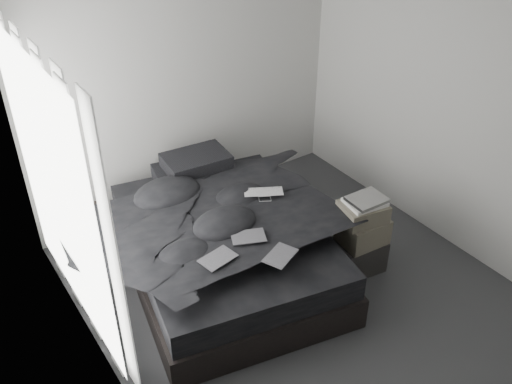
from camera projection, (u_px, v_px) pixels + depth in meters
floor at (304, 298)px, 5.32m from camera, size 3.60×4.20×0.01m
ceiling at (322, 20)px, 3.89m from camera, size 3.60×4.20×0.01m
wall_back at (187, 93)px, 6.05m from camera, size 3.60×0.01×2.60m
wall_left at (99, 262)px, 3.76m from camera, size 0.01×4.20×2.60m
wall_right at (458, 124)px, 5.45m from camera, size 0.01×4.20×2.60m
window_left at (57, 193)px, 4.36m from camera, size 0.02×2.00×2.30m
curtain_left at (65, 198)px, 4.42m from camera, size 0.06×2.12×2.48m
bed at (226, 260)px, 5.53m from camera, size 2.17×2.61×0.31m
mattress at (225, 237)px, 5.38m from camera, size 2.09×2.53×0.25m
duvet at (226, 218)px, 5.19m from camera, size 2.06×2.27×0.27m
pillow_lower at (189, 174)px, 5.94m from camera, size 0.78×0.60×0.16m
pillow_upper at (196, 161)px, 5.86m from camera, size 0.69×0.51×0.15m
laptop at (264, 188)px, 5.34m from camera, size 0.44×0.39×0.03m
comic_a at (218, 250)px, 4.59m from camera, size 0.32×0.24×0.01m
comic_b at (248, 228)px, 4.83m from camera, size 0.34×0.29×0.01m
comic_c at (281, 246)px, 4.61m from camera, size 0.34×0.29×0.01m
side_stand at (96, 240)px, 5.51m from camera, size 0.41×0.41×0.66m
papers at (92, 212)px, 5.32m from camera, size 0.26×0.19×0.01m
floor_books at (158, 290)px, 5.32m from camera, size 0.16×0.20×0.12m
box_lower at (358, 254)px, 5.59m from camera, size 0.50×0.42×0.34m
box_mid at (363, 230)px, 5.42m from camera, size 0.45×0.37×0.26m
box_upper at (363, 212)px, 5.30m from camera, size 0.46×0.40×0.18m
art_book_white at (365, 202)px, 5.24m from camera, size 0.38×0.32×0.03m
art_book_snake at (367, 199)px, 5.22m from camera, size 0.35×0.28×0.03m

